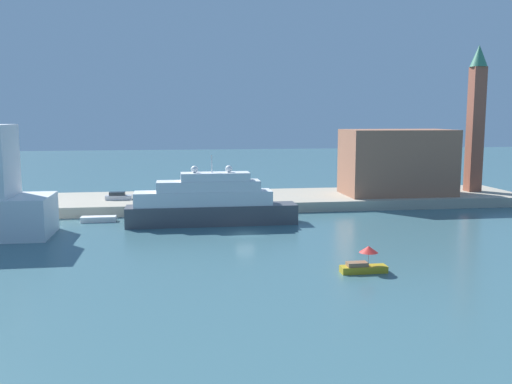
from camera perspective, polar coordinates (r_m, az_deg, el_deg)
name	(u,v)px	position (r m, az deg, el deg)	size (l,w,h in m)	color
ground	(245,234)	(78.19, -1.08, -4.31)	(400.00, 400.00, 0.00)	#3D6670
quay_dock	(228,201)	(102.81, -2.87, -0.91)	(110.00, 18.65, 1.74)	#ADA38E
large_yacht	(210,204)	(84.85, -4.75, -1.18)	(25.68, 4.49, 10.52)	#4C4C51
small_motorboat	(364,263)	(60.26, 10.95, -7.07)	(4.88, 1.98, 2.84)	#B7991E
work_barge	(99,219)	(90.49, -15.71, -2.67)	(5.30, 1.87, 0.85)	silver
harbor_building	(397,162)	(107.89, 14.16, 2.97)	(19.79, 10.89, 12.08)	#9E664C
bell_tower	(476,113)	(116.60, 21.47, 7.45)	(3.28, 3.28, 27.94)	#93513D
parked_car	(118,196)	(101.27, -13.83, -0.43)	(4.53, 1.63, 1.37)	silver
person_figure	(142,199)	(95.61, -11.52, -0.67)	(0.36, 0.36, 1.83)	maroon
mooring_bollard	(239,201)	(95.08, -1.70, -0.89)	(0.47, 0.47, 0.64)	black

